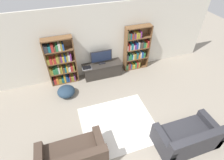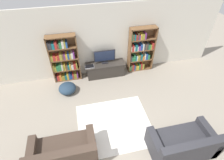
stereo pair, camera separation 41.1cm
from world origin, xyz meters
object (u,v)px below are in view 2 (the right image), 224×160
object	(u,v)px
bookshelf_left	(64,60)
couch_right_sofa	(182,144)
television	(105,56)
laptop	(89,66)
bookshelf_right	(140,50)
beanbag_ottoman	(67,88)
tv_stand	(105,69)
couch_left_sectional	(64,154)

from	to	relation	value
bookshelf_left	couch_right_sofa	world-z (taller)	bookshelf_left
television	couch_right_sofa	xyz separation A→B (m)	(1.26, -3.52, -0.54)
laptop	couch_right_sofa	world-z (taller)	couch_right_sofa
bookshelf_right	television	world-z (taller)	bookshelf_right
couch_right_sofa	beanbag_ottoman	size ratio (longest dim) A/B	2.69
bookshelf_left	tv_stand	bearing A→B (deg)	-4.90
television	laptop	xyz separation A→B (m)	(-0.60, -0.14, -0.26)
tv_stand	beanbag_ottoman	distance (m)	1.60
tv_stand	couch_right_sofa	distance (m)	3.67
laptop	couch_right_sofa	xyz separation A→B (m)	(1.86, -3.38, -0.27)
bookshelf_left	bookshelf_right	size ratio (longest dim) A/B	1.00
beanbag_ottoman	couch_right_sofa	bearing A→B (deg)	-45.80
bookshelf_left	couch_right_sofa	bearing A→B (deg)	-52.84
bookshelf_left	couch_left_sectional	distance (m)	3.23
couch_right_sofa	bookshelf_left	bearing A→B (deg)	127.16
television	bookshelf_right	bearing A→B (deg)	2.44
laptop	beanbag_ottoman	xyz separation A→B (m)	(-0.87, -0.58, -0.38)
couch_left_sectional	bookshelf_right	bearing A→B (deg)	46.98
bookshelf_right	beanbag_ottoman	bearing A→B (deg)	-164.81
television	couch_left_sectional	distance (m)	3.55
bookshelf_left	tv_stand	size ratio (longest dim) A/B	1.20
couch_right_sofa	beanbag_ottoman	bearing A→B (deg)	134.20
laptop	beanbag_ottoman	world-z (taller)	laptop
beanbag_ottoman	couch_left_sectional	bearing A→B (deg)	-93.15
bookshelf_right	couch_right_sofa	bearing A→B (deg)	-91.80
tv_stand	couch_left_sectional	bearing A→B (deg)	-117.55
bookshelf_left	laptop	xyz separation A→B (m)	(0.85, -0.19, -0.28)
television	couch_right_sofa	size ratio (longest dim) A/B	0.50
tv_stand	couch_left_sectional	world-z (taller)	couch_left_sectional
bookshelf_right	television	size ratio (longest dim) A/B	2.25
bookshelf_left	television	world-z (taller)	bookshelf_left
bookshelf_right	laptop	bearing A→B (deg)	-174.36
beanbag_ottoman	bookshelf_left	bearing A→B (deg)	88.65
bookshelf_right	couch_left_sectional	world-z (taller)	bookshelf_right
bookshelf_right	tv_stand	world-z (taller)	bookshelf_right
couch_left_sectional	tv_stand	bearing A→B (deg)	62.45
television	laptop	size ratio (longest dim) A/B	2.38
tv_stand	beanbag_ottoman	xyz separation A→B (m)	(-1.46, -0.65, -0.10)
laptop	couch_right_sofa	distance (m)	3.87
couch_left_sectional	beanbag_ottoman	distance (m)	2.42
tv_stand	couch_left_sectional	distance (m)	3.45
tv_stand	couch_right_sofa	bearing A→B (deg)	-69.89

